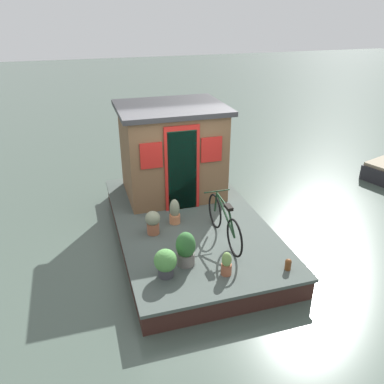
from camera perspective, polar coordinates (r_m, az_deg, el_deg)
ground_plane at (r=8.16m, az=-0.41°, el=-6.58°), size 60.00×60.00×0.00m
houseboat_deck at (r=8.04m, az=-0.41°, el=-5.28°), size 4.85×2.84×0.43m
houseboat_cabin at (r=8.67m, az=-2.90°, el=6.01°), size 1.83×2.26×2.00m
bicycle at (r=7.13m, az=4.68°, el=-4.31°), size 1.67×0.50×0.80m
potted_plant_fern at (r=6.28m, az=-3.85°, el=-10.10°), size 0.37×0.37×0.47m
potted_plant_geranium at (r=6.37m, az=5.01°, el=-10.32°), size 0.17×0.17×0.41m
potted_plant_ivy at (r=7.71m, az=-2.52°, el=-2.93°), size 0.21×0.21×0.51m
potted_plant_rosemary at (r=6.51m, az=-0.92°, el=-8.20°), size 0.33×0.33×0.60m
potted_plant_succulent at (r=7.39m, az=-5.68°, el=-4.30°), size 0.28×0.28×0.46m
mooring_bollard at (r=6.67m, az=13.73°, el=-10.08°), size 0.11×0.11×0.20m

